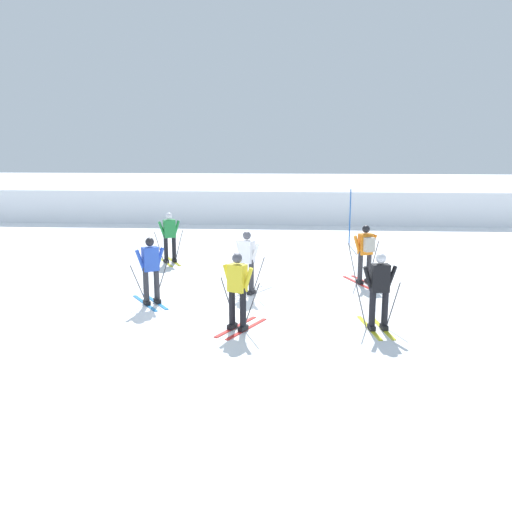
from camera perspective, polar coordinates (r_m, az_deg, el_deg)
The scene contains 9 objects.
ground_plane at distance 13.32m, azimuth -4.49°, elevation -5.80°, with size 120.00×120.00×0.00m, color white.
far_snow_ridge at distance 31.32m, azimuth 0.41°, elevation 5.89°, with size 80.00×8.60×1.65m, color white.
skier_blue at distance 13.91m, azimuth -10.90°, elevation -1.32°, with size 1.22×1.53×1.71m.
skier_black at distance 12.06m, azimuth 12.70°, elevation -3.41°, with size 0.99×1.64×1.71m.
skier_yellow at distance 11.77m, azimuth -1.92°, elevation -3.48°, with size 1.05×1.60×1.71m.
skier_orange at distance 15.93m, azimuth 11.32°, elevation 0.46°, with size 0.97×1.62×1.71m.
skier_white at distance 14.59m, azimuth -0.93°, elevation -0.50°, with size 1.13×1.57×1.71m.
skier_green at distance 18.68m, azimuth -8.98°, elevation 2.06°, with size 1.08×1.58×1.71m.
trail_marker_pole at distance 21.95m, azimuth 9.74°, elevation 3.97°, with size 0.05×0.05×2.22m, color #1E56AD.
Camera 1 is at (1.90, -12.57, 4.00)m, focal length 38.48 mm.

